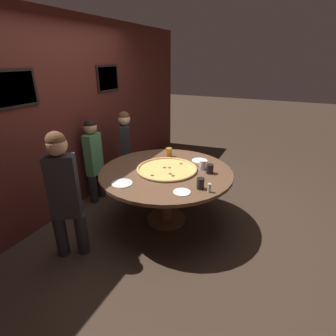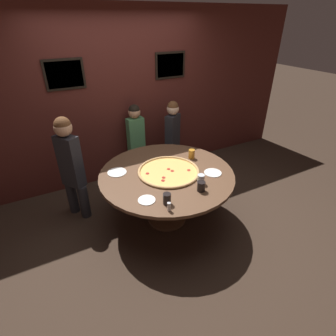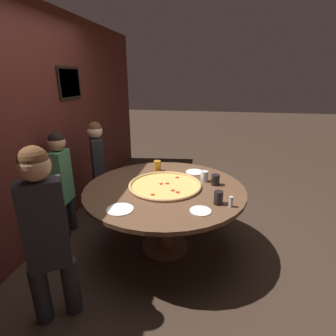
% 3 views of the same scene
% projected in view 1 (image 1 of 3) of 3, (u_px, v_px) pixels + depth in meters
% --- Properties ---
extents(ground_plane, '(24.00, 24.00, 0.00)m').
position_uv_depth(ground_plane, '(166.00, 220.00, 3.59)').
color(ground_plane, '#38281E').
extents(back_wall, '(6.40, 0.08, 2.60)m').
position_uv_depth(back_wall, '(73.00, 116.00, 3.64)').
color(back_wall, '#4C1E19').
rests_on(back_wall, ground_plane).
extents(dining_table, '(1.67, 1.67, 0.74)m').
position_uv_depth(dining_table, '(166.00, 179.00, 3.35)').
color(dining_table, brown).
rests_on(dining_table, ground_plane).
extents(giant_pizza, '(0.77, 0.77, 0.03)m').
position_uv_depth(giant_pizza, '(167.00, 169.00, 3.31)').
color(giant_pizza, '#EAB75B').
rests_on(giant_pizza, dining_table).
extents(drink_cup_near_right, '(0.09, 0.09, 0.11)m').
position_uv_depth(drink_cup_near_right, '(210.00, 169.00, 3.20)').
color(drink_cup_near_right, black).
rests_on(drink_cup_near_right, dining_table).
extents(drink_cup_centre_back, '(0.08, 0.08, 0.12)m').
position_uv_depth(drink_cup_centre_back, '(202.00, 165.00, 3.31)').
color(drink_cup_centre_back, silver).
rests_on(drink_cup_centre_back, dining_table).
extents(drink_cup_far_right, '(0.08, 0.08, 0.13)m').
position_uv_depth(drink_cup_far_right, '(169.00, 152.00, 3.74)').
color(drink_cup_far_right, '#BC7A23').
rests_on(drink_cup_far_right, dining_table).
extents(drink_cup_front_edge, '(0.08, 0.08, 0.12)m').
position_uv_depth(drink_cup_front_edge, '(200.00, 183.00, 2.82)').
color(drink_cup_front_edge, black).
rests_on(drink_cup_front_edge, dining_table).
extents(white_plate_beside_cup, '(0.22, 0.22, 0.01)m').
position_uv_depth(white_plate_beside_cup, '(200.00, 161.00, 3.61)').
color(white_plate_beside_cup, white).
rests_on(white_plate_beside_cup, dining_table).
extents(white_plate_near_front, '(0.19, 0.19, 0.01)m').
position_uv_depth(white_plate_near_front, '(182.00, 192.00, 2.77)').
color(white_plate_near_front, white).
rests_on(white_plate_near_front, dining_table).
extents(white_plate_right_side, '(0.24, 0.24, 0.01)m').
position_uv_depth(white_plate_right_side, '(122.00, 183.00, 2.96)').
color(white_plate_right_side, white).
rests_on(white_plate_right_side, dining_table).
extents(condiment_shaker, '(0.04, 0.04, 0.10)m').
position_uv_depth(condiment_shaker, '(209.00, 188.00, 2.76)').
color(condiment_shaker, silver).
rests_on(condiment_shaker, dining_table).
extents(diner_centre_back, '(0.33, 0.27, 1.29)m').
position_uv_depth(diner_centre_back, '(126.00, 146.00, 4.25)').
color(diner_centre_back, '#232328').
rests_on(diner_centre_back, ground_plane).
extents(diner_side_left, '(0.32, 0.19, 1.27)m').
position_uv_depth(diner_side_left, '(94.00, 156.00, 3.85)').
color(diner_side_left, '#232328').
rests_on(diner_side_left, ground_plane).
extents(diner_side_right, '(0.30, 0.37, 1.42)m').
position_uv_depth(diner_side_right, '(64.00, 190.00, 2.68)').
color(diner_side_right, '#232328').
rests_on(diner_side_right, ground_plane).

